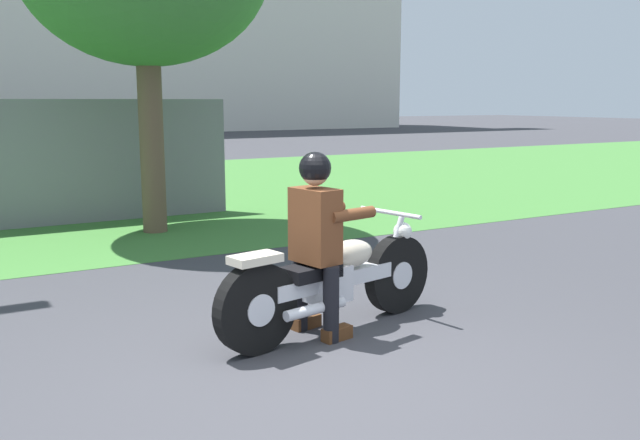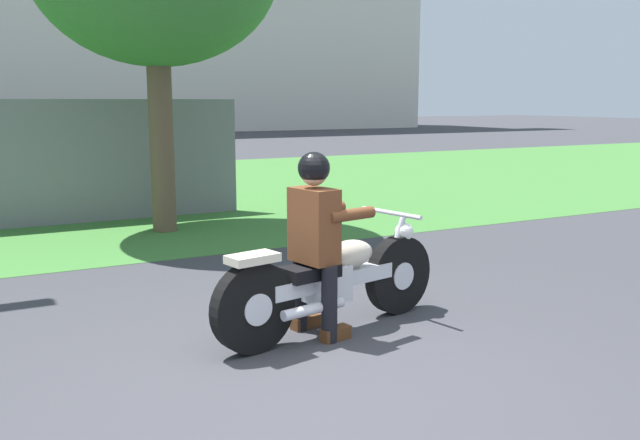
% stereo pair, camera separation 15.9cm
% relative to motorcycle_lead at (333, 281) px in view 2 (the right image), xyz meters
% --- Properties ---
extents(ground, '(120.00, 120.00, 0.00)m').
position_rel_motorcycle_lead_xyz_m(ground, '(-0.65, -0.99, -0.40)').
color(ground, '#38383D').
extents(grass_verge, '(60.00, 12.00, 0.01)m').
position_rel_motorcycle_lead_xyz_m(grass_verge, '(-0.65, 8.96, -0.40)').
color(grass_verge, '#3D7533').
rests_on(grass_verge, ground).
extents(motorcycle_lead, '(2.11, 0.74, 0.89)m').
position_rel_motorcycle_lead_xyz_m(motorcycle_lead, '(0.00, 0.00, 0.00)').
color(motorcycle_lead, black).
rests_on(motorcycle_lead, ground).
extents(rider_lead, '(0.61, 0.53, 1.41)m').
position_rel_motorcycle_lead_xyz_m(rider_lead, '(-0.17, -0.03, 0.42)').
color(rider_lead, black).
rests_on(rider_lead, ground).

